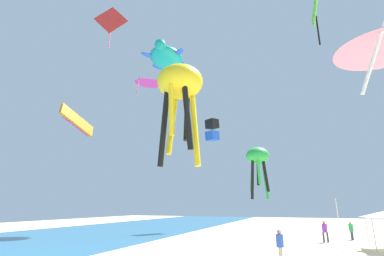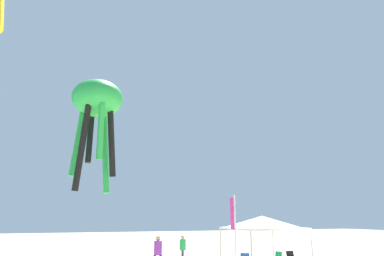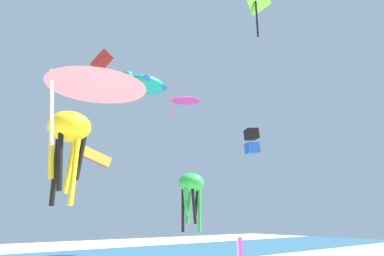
{
  "view_description": "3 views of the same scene",
  "coord_description": "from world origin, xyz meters",
  "px_view_note": "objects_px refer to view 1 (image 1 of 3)",
  "views": [
    {
      "loc": [
        -22.52,
        7.33,
        3.06
      ],
      "look_at": [
        -0.72,
        15.72,
        9.58
      ],
      "focal_mm": 26.13,
      "sensor_mm": 36.0,
      "label": 1
    },
    {
      "loc": [
        -13.38,
        11.49,
        2.71
      ],
      "look_at": [
        -0.72,
        6.45,
        6.14
      ],
      "focal_mm": 33.46,
      "sensor_mm": 36.0,
      "label": 2
    },
    {
      "loc": [
        -14.38,
        -6.74,
        4.38
      ],
      "look_at": [
        -0.72,
        10.9,
        10.81
      ],
      "focal_mm": 29.33,
      "sensor_mm": 36.0,
      "label": 3
    }
  ],
  "objects_px": {
    "kite_diamond_lime": "(315,10)",
    "kite_delta_pink": "(382,43)",
    "person_far_stroller": "(351,229)",
    "kite_delta_magenta": "(149,81)",
    "kite_turtle_teal": "(166,58)",
    "kite_parafoil_orange": "(77,121)",
    "kite_octopus_green": "(258,158)",
    "kite_box_black": "(212,130)",
    "banner_flag": "(338,221)",
    "kite_diamond_red": "(111,21)",
    "kite_octopus_yellow": "(180,87)",
    "person_near_umbrella": "(280,243)",
    "person_by_tent": "(325,230)"
  },
  "relations": [
    {
      "from": "person_by_tent",
      "to": "kite_octopus_green",
      "type": "relative_size",
      "value": 0.47
    },
    {
      "from": "person_near_umbrella",
      "to": "person_far_stroller",
      "type": "xyz_separation_m",
      "value": [
        13.4,
        -5.41,
        -0.05
      ]
    },
    {
      "from": "kite_diamond_red",
      "to": "kite_octopus_yellow",
      "type": "bearing_deg",
      "value": -48.26
    },
    {
      "from": "person_by_tent",
      "to": "kite_box_black",
      "type": "xyz_separation_m",
      "value": [
        8.66,
        12.7,
        12.49
      ]
    },
    {
      "from": "kite_diamond_lime",
      "to": "kite_parafoil_orange",
      "type": "bearing_deg",
      "value": 82.03
    },
    {
      "from": "person_far_stroller",
      "to": "kite_delta_pink",
      "type": "relative_size",
      "value": 0.34
    },
    {
      "from": "person_by_tent",
      "to": "kite_octopus_green",
      "type": "bearing_deg",
      "value": -117.53
    },
    {
      "from": "banner_flag",
      "to": "kite_diamond_red",
      "type": "height_order",
      "value": "kite_diamond_red"
    },
    {
      "from": "banner_flag",
      "to": "kite_turtle_teal",
      "type": "distance_m",
      "value": 19.83
    },
    {
      "from": "kite_diamond_red",
      "to": "kite_delta_pink",
      "type": "bearing_deg",
      "value": -40.13
    },
    {
      "from": "kite_delta_pink",
      "to": "kite_parafoil_orange",
      "type": "bearing_deg",
      "value": 99.13
    },
    {
      "from": "kite_turtle_teal",
      "to": "kite_parafoil_orange",
      "type": "bearing_deg",
      "value": -93.01
    },
    {
      "from": "person_by_tent",
      "to": "person_far_stroller",
      "type": "distance_m",
      "value": 3.65
    },
    {
      "from": "kite_octopus_green",
      "to": "kite_box_black",
      "type": "xyz_separation_m",
      "value": [
        15.86,
        8.29,
        7.04
      ]
    },
    {
      "from": "banner_flag",
      "to": "kite_octopus_green",
      "type": "distance_m",
      "value": 6.55
    },
    {
      "from": "person_far_stroller",
      "to": "kite_delta_magenta",
      "type": "relative_size",
      "value": 0.28
    },
    {
      "from": "kite_diamond_lime",
      "to": "kite_delta_pink",
      "type": "height_order",
      "value": "kite_diamond_lime"
    },
    {
      "from": "kite_box_black",
      "to": "kite_parafoil_orange",
      "type": "distance_m",
      "value": 18.92
    },
    {
      "from": "kite_octopus_yellow",
      "to": "kite_diamond_red",
      "type": "xyz_separation_m",
      "value": [
        5.28,
        9.77,
        10.68
      ]
    },
    {
      "from": "person_by_tent",
      "to": "kite_diamond_red",
      "type": "height_order",
      "value": "kite_diamond_red"
    },
    {
      "from": "person_far_stroller",
      "to": "kite_diamond_lime",
      "type": "height_order",
      "value": "kite_diamond_lime"
    },
    {
      "from": "kite_diamond_lime",
      "to": "person_by_tent",
      "type": "bearing_deg",
      "value": -3.39
    },
    {
      "from": "kite_diamond_lime",
      "to": "kite_octopus_green",
      "type": "bearing_deg",
      "value": 90.94
    },
    {
      "from": "person_near_umbrella",
      "to": "kite_diamond_lime",
      "type": "xyz_separation_m",
      "value": [
        4.8,
        -3.99,
        18.07
      ]
    },
    {
      "from": "kite_octopus_green",
      "to": "kite_diamond_red",
      "type": "height_order",
      "value": "kite_diamond_red"
    },
    {
      "from": "person_by_tent",
      "to": "kite_octopus_yellow",
      "type": "xyz_separation_m",
      "value": [
        -14.64,
        7.59,
        8.67
      ]
    },
    {
      "from": "banner_flag",
      "to": "kite_box_black",
      "type": "distance_m",
      "value": 23.97
    },
    {
      "from": "banner_flag",
      "to": "kite_octopus_yellow",
      "type": "relative_size",
      "value": 0.59
    },
    {
      "from": "person_by_tent",
      "to": "kite_turtle_teal",
      "type": "distance_m",
      "value": 21.37
    },
    {
      "from": "kite_delta_magenta",
      "to": "kite_octopus_yellow",
      "type": "relative_size",
      "value": 1.02
    },
    {
      "from": "kite_box_black",
      "to": "kite_octopus_green",
      "type": "bearing_deg",
      "value": 143.44
    },
    {
      "from": "person_by_tent",
      "to": "kite_delta_pink",
      "type": "bearing_deg",
      "value": -79.12
    },
    {
      "from": "person_by_tent",
      "to": "kite_delta_pink",
      "type": "relative_size",
      "value": 0.37
    },
    {
      "from": "kite_diamond_lime",
      "to": "kite_delta_pink",
      "type": "relative_size",
      "value": 1.12
    },
    {
      "from": "kite_octopus_green",
      "to": "kite_box_black",
      "type": "distance_m",
      "value": 19.23
    },
    {
      "from": "kite_diamond_red",
      "to": "kite_delta_magenta",
      "type": "bearing_deg",
      "value": 84.35
    },
    {
      "from": "kite_octopus_green",
      "to": "person_near_umbrella",
      "type": "bearing_deg",
      "value": 11.02
    },
    {
      "from": "kite_diamond_lime",
      "to": "kite_delta_pink",
      "type": "bearing_deg",
      "value": 172.44
    },
    {
      "from": "kite_box_black",
      "to": "kite_turtle_teal",
      "type": "distance_m",
      "value": 15.58
    },
    {
      "from": "person_far_stroller",
      "to": "kite_delta_pink",
      "type": "xyz_separation_m",
      "value": [
        -19.25,
        0.41,
        8.34
      ]
    },
    {
      "from": "banner_flag",
      "to": "kite_octopus_green",
      "type": "height_order",
      "value": "kite_octopus_green"
    },
    {
      "from": "person_far_stroller",
      "to": "kite_octopus_green",
      "type": "bearing_deg",
      "value": -12.37
    },
    {
      "from": "kite_diamond_lime",
      "to": "person_near_umbrella",
      "type": "bearing_deg",
      "value": 127.32
    },
    {
      "from": "kite_parafoil_orange",
      "to": "kite_delta_pink",
      "type": "xyz_separation_m",
      "value": [
        -8.67,
        -23.64,
        -1.82
      ]
    },
    {
      "from": "banner_flag",
      "to": "kite_delta_pink",
      "type": "bearing_deg",
      "value": -169.65
    },
    {
      "from": "banner_flag",
      "to": "kite_turtle_teal",
      "type": "relative_size",
      "value": 0.7
    },
    {
      "from": "kite_octopus_yellow",
      "to": "kite_diamond_red",
      "type": "bearing_deg",
      "value": -112.08
    },
    {
      "from": "banner_flag",
      "to": "kite_delta_magenta",
      "type": "height_order",
      "value": "kite_delta_magenta"
    },
    {
      "from": "banner_flag",
      "to": "kite_delta_pink",
      "type": "distance_m",
      "value": 11.37
    },
    {
      "from": "banner_flag",
      "to": "kite_octopus_yellow",
      "type": "xyz_separation_m",
      "value": [
        -6.8,
        8.01,
        7.6
      ]
    }
  ]
}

